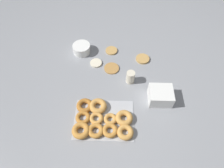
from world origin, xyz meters
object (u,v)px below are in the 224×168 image
pancake_1 (112,68)px  batter_bowl (82,49)px  pancake_2 (143,59)px  pancake_3 (111,51)px  container_stack (161,95)px  paper_cup (130,77)px  donut_tray (101,120)px  pancake_0 (96,63)px

pancake_1 → batter_bowl: (-0.25, 0.18, 0.03)m
pancake_2 → batter_bowl: batter_bowl is taller
pancake_3 → batter_bowl: 0.24m
container_stack → paper_cup: same height
donut_tray → batter_bowl: batter_bowl is taller
paper_cup → pancake_2: bearing=64.3°
pancake_1 → donut_tray: (-0.05, -0.44, 0.01)m
batter_bowl → paper_cup: 0.49m
pancake_2 → donut_tray: (-0.30, -0.55, 0.01)m
donut_tray → pancake_2: bearing=61.3°
pancake_2 → paper_cup: paper_cup is taller
pancake_3 → pancake_2: bearing=-19.0°
pancake_2 → batter_bowl: 0.50m
pancake_2 → container_stack: size_ratio=0.68×
pancake_3 → paper_cup: (0.15, -0.31, 0.04)m
container_stack → batter_bowl: bearing=143.0°
pancake_1 → pancake_2: size_ratio=1.07×
pancake_1 → batter_bowl: size_ratio=0.81×
pancake_0 → container_stack: size_ratio=0.58×
pancake_1 → paper_cup: (0.14, -0.12, 0.04)m
paper_cup → batter_bowl: bearing=143.0°
pancake_3 → batter_bowl: batter_bowl is taller
paper_cup → donut_tray: bearing=-120.7°
pancake_2 → container_stack: container_stack is taller
pancake_1 → container_stack: container_stack is taller
pancake_0 → donut_tray: size_ratio=0.24×
pancake_3 → container_stack: (0.35, -0.46, 0.04)m
pancake_2 → donut_tray: donut_tray is taller
pancake_0 → container_stack: container_stack is taller
pancake_1 → pancake_2: (0.25, 0.10, 0.00)m
pancake_0 → pancake_1: (0.12, -0.05, -0.00)m
pancake_1 → paper_cup: size_ratio=1.18×
batter_bowl → paper_cup: (0.39, -0.29, 0.01)m
donut_tray → pancake_1: bearing=83.0°
pancake_0 → container_stack: 0.56m
pancake_1 → container_stack: 0.43m
pancake_2 → container_stack: bearing=-76.0°
pancake_2 → batter_bowl: size_ratio=0.75×
pancake_3 → pancake_0: bearing=-129.8°
paper_cup → pancake_3: bearing=115.5°
pancake_2 → paper_cup: bearing=-115.7°
pancake_3 → donut_tray: bearing=-94.3°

